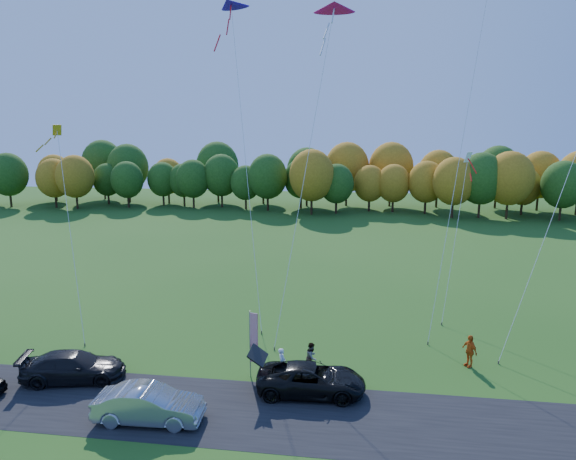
# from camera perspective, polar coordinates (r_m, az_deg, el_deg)

# --- Properties ---
(ground) EXTENTS (160.00, 160.00, 0.00)m
(ground) POSITION_cam_1_polar(r_m,az_deg,el_deg) (29.72, -1.67, -15.72)
(ground) COLOR #1F4C14
(asphalt_strip) EXTENTS (90.00, 6.00, 0.01)m
(asphalt_strip) POSITION_cam_1_polar(r_m,az_deg,el_deg) (26.28, -3.22, -19.67)
(asphalt_strip) COLOR black
(asphalt_strip) RESTS_ON ground
(tree_line) EXTENTS (116.00, 12.00, 10.00)m
(tree_line) POSITION_cam_1_polar(r_m,az_deg,el_deg) (82.28, 4.75, 2.03)
(tree_line) COLOR #1E4711
(tree_line) RESTS_ON ground
(black_suv) EXTENTS (5.71, 2.85, 1.55)m
(black_suv) POSITION_cam_1_polar(r_m,az_deg,el_deg) (27.56, 2.59, -16.23)
(black_suv) COLOR black
(black_suv) RESTS_ON ground
(silver_sedan) EXTENTS (5.15, 2.00, 1.67)m
(silver_sedan) POSITION_cam_1_polar(r_m,az_deg,el_deg) (26.10, -15.19, -18.21)
(silver_sedan) COLOR #A5A5A9
(silver_sedan) RESTS_ON ground
(dark_truck_a) EXTENTS (5.80, 3.38, 1.58)m
(dark_truck_a) POSITION_cam_1_polar(r_m,az_deg,el_deg) (31.03, -22.73, -13.82)
(dark_truck_a) COLOR black
(dark_truck_a) RESTS_ON ground
(person_tailgate_a) EXTENTS (0.41, 0.63, 1.71)m
(person_tailgate_a) POSITION_cam_1_polar(r_m,az_deg,el_deg) (28.98, -0.68, -14.58)
(person_tailgate_a) COLOR white
(person_tailgate_a) RESTS_ON ground
(person_tailgate_b) EXTENTS (0.84, 0.97, 1.70)m
(person_tailgate_b) POSITION_cam_1_polar(r_m,az_deg,el_deg) (29.67, 2.65, -13.94)
(person_tailgate_b) COLOR gray
(person_tailgate_b) RESTS_ON ground
(person_east) EXTENTS (0.97, 1.19, 1.89)m
(person_east) POSITION_cam_1_polar(r_m,az_deg,el_deg) (31.92, 19.52, -12.54)
(person_east) COLOR #D85B14
(person_east) RESTS_ON ground
(feather_flag) EXTENTS (0.50, 0.16, 3.79)m
(feather_flag) POSITION_cam_1_polar(r_m,az_deg,el_deg) (28.57, -3.91, -11.79)
(feather_flag) COLOR #999999
(feather_flag) RESTS_ON ground
(kite_delta_blue) EXTENTS (5.61, 11.51, 24.45)m
(kite_delta_blue) POSITION_cam_1_polar(r_m,az_deg,el_deg) (37.76, -4.85, 8.76)
(kite_delta_blue) COLOR #4C3F33
(kite_delta_blue) RESTS_ON ground
(kite_parafoil_orange) EXTENTS (6.81, 11.25, 29.29)m
(kite_parafoil_orange) POSITION_cam_1_polar(r_m,az_deg,el_deg) (37.23, 19.31, 12.23)
(kite_parafoil_orange) COLOR #4C3F33
(kite_parafoil_orange) RESTS_ON ground
(kite_delta_red) EXTENTS (4.36, 10.14, 23.30)m
(kite_delta_red) POSITION_cam_1_polar(r_m,az_deg,el_deg) (33.99, 2.15, 7.68)
(kite_delta_red) COLOR #4C3F33
(kite_delta_red) RESTS_ON ground
(kite_parafoil_rainbow) EXTENTS (9.08, 8.18, 19.30)m
(kite_parafoil_rainbow) POSITION_cam_1_polar(r_m,az_deg,el_deg) (35.31, 28.06, 3.51)
(kite_parafoil_rainbow) COLOR #4C3F33
(kite_parafoil_rainbow) RESTS_ON ground
(kite_diamond_yellow) EXTENTS (5.22, 7.04, 14.03)m
(kite_diamond_yellow) POSITION_cam_1_polar(r_m,az_deg,el_deg) (37.22, -23.06, -0.01)
(kite_diamond_yellow) COLOR #4C3F33
(kite_diamond_yellow) RESTS_ON ground
(kite_diamond_white) EXTENTS (3.01, 7.27, 12.03)m
(kite_diamond_white) POSITION_cam_1_polar(r_m,az_deg,el_deg) (39.45, 18.15, -0.51)
(kite_diamond_white) COLOR #4C3F33
(kite_diamond_white) RESTS_ON ground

